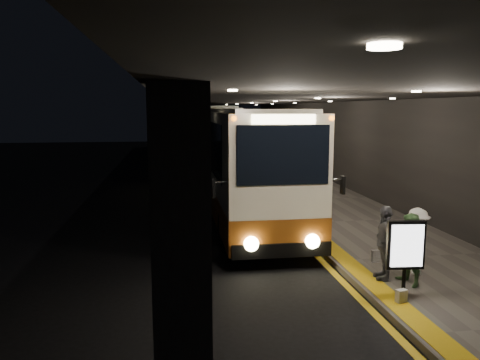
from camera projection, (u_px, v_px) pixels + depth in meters
ground at (224, 237)px, 14.90m from camera, size 90.00×90.00×0.00m
lane_line_white at (167, 207)px, 19.52m from camera, size 0.12×50.00×0.01m
kerb_stripe_yellow at (265, 204)px, 20.13m from camera, size 0.18×50.00×0.01m
sidewalk at (318, 200)px, 20.47m from camera, size 4.50×50.00×0.15m
tactile_strip at (276, 200)px, 20.18m from camera, size 0.50×50.00×0.01m
terminal_wall at (370, 133)px, 20.35m from camera, size 0.10×50.00×6.00m
support_columns at (174, 157)px, 18.26m from camera, size 0.80×24.80×4.40m
canopy at (269, 95)px, 19.46m from camera, size 9.00×50.00×0.40m
coach_main at (243, 167)px, 17.49m from camera, size 2.66×12.67×3.93m
coach_second at (210, 139)px, 32.28m from camera, size 2.76×13.04×4.10m
passenger_boarding at (300, 198)px, 16.26m from camera, size 0.48×0.65×1.63m
passenger_waiting_green at (411, 250)px, 10.34m from camera, size 0.62×0.86×1.62m
passenger_waiting_white at (417, 241)px, 11.13m from camera, size 0.83×1.13×1.58m
passenger_waiting_grey at (385, 243)px, 10.71m from camera, size 0.66×1.08×1.74m
bag_polka at (376, 256)px, 12.02m from camera, size 0.26×0.12×0.31m
bag_plain at (401, 296)px, 9.49m from camera, size 0.25×0.18×0.28m
info_sign at (406, 247)px, 9.54m from camera, size 0.79×0.19×1.66m
stanchion_post at (326, 221)px, 14.12m from camera, size 0.05×0.05×1.11m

